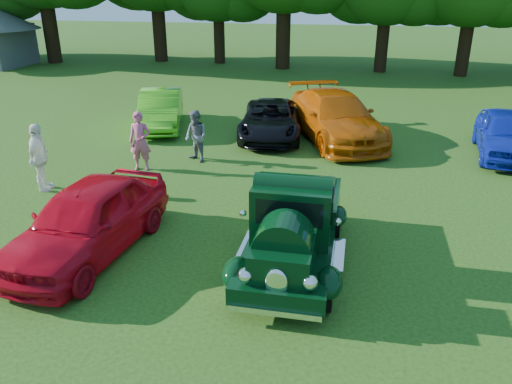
% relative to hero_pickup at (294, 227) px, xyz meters
% --- Properties ---
extents(ground, '(120.00, 120.00, 0.00)m').
position_rel_hero_pickup_xyz_m(ground, '(-0.53, -0.22, -0.74)').
color(ground, '#1F4710').
rests_on(ground, ground).
extents(hero_pickup, '(2.04, 4.39, 1.71)m').
position_rel_hero_pickup_xyz_m(hero_pickup, '(0.00, 0.00, 0.00)').
color(hero_pickup, black).
rests_on(hero_pickup, ground).
extents(red_convertible, '(2.13, 4.44, 1.46)m').
position_rel_hero_pickup_xyz_m(red_convertible, '(-4.06, -0.50, -0.01)').
color(red_convertible, red).
rests_on(red_convertible, ground).
extents(back_car_lime, '(2.62, 4.43, 1.38)m').
position_rel_hero_pickup_xyz_m(back_car_lime, '(-6.19, 8.75, -0.05)').
color(back_car_lime, '#46BA18').
rests_on(back_car_lime, ground).
extents(back_car_black, '(2.53, 4.66, 1.24)m').
position_rel_hero_pickup_xyz_m(back_car_black, '(-1.91, 8.39, -0.12)').
color(back_car_black, black).
rests_on(back_car_black, ground).
extents(back_car_orange, '(4.26, 6.00, 1.61)m').
position_rel_hero_pickup_xyz_m(back_car_orange, '(0.31, 8.49, 0.06)').
color(back_car_orange, '#BA4F06').
rests_on(back_car_orange, ground).
extents(back_car_blue, '(2.10, 4.32, 1.42)m').
position_rel_hero_pickup_xyz_m(back_car_blue, '(5.68, 7.79, -0.03)').
color(back_car_blue, '#0E209E').
rests_on(back_car_blue, ground).
extents(spectator_pink, '(0.69, 0.51, 1.72)m').
position_rel_hero_pickup_xyz_m(spectator_pink, '(-5.04, 4.29, 0.12)').
color(spectator_pink, '#CE557A').
rests_on(spectator_pink, ground).
extents(spectator_grey, '(0.97, 0.93, 1.58)m').
position_rel_hero_pickup_xyz_m(spectator_grey, '(-3.68, 5.32, 0.04)').
color(spectator_grey, slate).
rests_on(spectator_grey, ground).
extents(spectator_white, '(0.67, 1.12, 1.79)m').
position_rel_hero_pickup_xyz_m(spectator_white, '(-6.95, 2.30, 0.15)').
color(spectator_white, white).
rests_on(spectator_white, ground).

